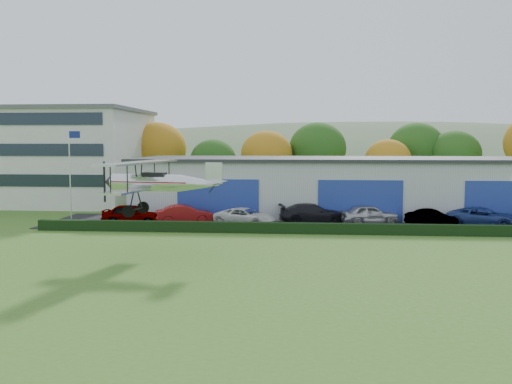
# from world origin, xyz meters

# --- Properties ---
(ground) EXTENTS (300.00, 300.00, 0.00)m
(ground) POSITION_xyz_m (0.00, 0.00, 0.00)
(ground) COLOR #406A21
(ground) RESTS_ON ground
(apron) EXTENTS (48.00, 9.00, 0.05)m
(apron) POSITION_xyz_m (3.00, 21.00, 0.03)
(apron) COLOR black
(apron) RESTS_ON ground
(hedge) EXTENTS (46.00, 0.60, 0.80)m
(hedge) POSITION_xyz_m (3.00, 16.20, 0.40)
(hedge) COLOR black
(hedge) RESTS_ON ground
(hangar) EXTENTS (40.60, 12.60, 5.30)m
(hangar) POSITION_xyz_m (5.00, 27.98, 2.66)
(hangar) COLOR #B2B7BC
(hangar) RESTS_ON ground
(office_block) EXTENTS (20.60, 15.60, 10.40)m
(office_block) POSITION_xyz_m (-28.00, 35.00, 5.21)
(office_block) COLOR silver
(office_block) RESTS_ON ground
(flagpole) EXTENTS (1.05, 0.10, 8.00)m
(flagpole) POSITION_xyz_m (-19.88, 22.00, 4.78)
(flagpole) COLOR silver
(flagpole) RESTS_ON ground
(tree_belt) EXTENTS (75.70, 13.22, 10.12)m
(tree_belt) POSITION_xyz_m (0.85, 40.62, 5.61)
(tree_belt) COLOR #3D2614
(tree_belt) RESTS_ON ground
(distant_hills) EXTENTS (430.00, 196.00, 56.00)m
(distant_hills) POSITION_xyz_m (-4.38, 140.00, -13.05)
(distant_hills) COLOR #4C6642
(distant_hills) RESTS_ON ground
(car_0) EXTENTS (4.86, 1.99, 1.65)m
(car_0) POSITION_xyz_m (-13.68, 19.37, 0.88)
(car_0) COLOR gray
(car_0) RESTS_ON apron
(car_1) EXTENTS (5.00, 2.85, 1.56)m
(car_1) POSITION_xyz_m (-9.43, 19.96, 0.83)
(car_1) COLOR maroon
(car_1) RESTS_ON apron
(car_2) EXTENTS (5.55, 3.89, 1.41)m
(car_2) POSITION_xyz_m (-4.38, 19.50, 0.75)
(car_2) COLOR silver
(car_2) RESTS_ON apron
(car_3) EXTENTS (5.79, 3.10, 1.60)m
(car_3) POSITION_xyz_m (1.02, 21.47, 0.85)
(car_3) COLOR black
(car_3) RESTS_ON apron
(car_4) EXTENTS (4.99, 2.88, 1.60)m
(car_4) POSITION_xyz_m (5.69, 21.14, 0.85)
(car_4) COLOR silver
(car_4) RESTS_ON apron
(car_5) EXTENTS (4.30, 2.88, 1.34)m
(car_5) POSITION_xyz_m (10.50, 20.36, 0.72)
(car_5) COLOR gray
(car_5) RESTS_ON apron
(car_6) EXTENTS (6.09, 4.53, 1.54)m
(car_6) POSITION_xyz_m (14.47, 20.22, 0.82)
(car_6) COLOR navy
(car_6) RESTS_ON apron
(biplane) EXTENTS (7.38, 8.45, 3.14)m
(biplane) POSITION_xyz_m (-8.28, 6.98, 4.51)
(biplane) COLOR silver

